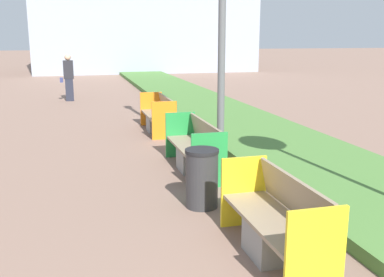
# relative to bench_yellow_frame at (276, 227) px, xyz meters

# --- Properties ---
(planter_grass_strip) EXTENTS (2.80, 120.00, 0.18)m
(planter_grass_strip) POSITION_rel_bench_yellow_frame_xyz_m (2.26, 7.95, -0.27)
(planter_grass_strip) COLOR #4C7A38
(planter_grass_strip) RESTS_ON ground
(bench_yellow_frame) EXTENTS (0.65, 1.89, 0.94)m
(bench_yellow_frame) POSITION_rel_bench_yellow_frame_xyz_m (0.00, 0.00, 0.00)
(bench_yellow_frame) COLOR gray
(bench_yellow_frame) RESTS_ON ground
(bench_green_frame) EXTENTS (0.65, 2.13, 0.94)m
(bench_green_frame) POSITION_rel_bench_yellow_frame_xyz_m (0.00, 3.53, 0.01)
(bench_green_frame) COLOR gray
(bench_green_frame) RESTS_ON ground
(bench_orange_frame) EXTENTS (0.65, 1.95, 0.94)m
(bench_orange_frame) POSITION_rel_bench_yellow_frame_xyz_m (0.00, 7.21, 0.00)
(bench_orange_frame) COLOR gray
(bench_orange_frame) RESTS_ON ground
(litter_bin) EXTENTS (0.50, 0.50, 0.88)m
(litter_bin) POSITION_rel_bench_yellow_frame_xyz_m (-0.39, 1.70, 0.08)
(litter_bin) COLOR #2D2D30
(litter_bin) RESTS_ON ground
(pedestrian_walking) EXTENTS (0.53, 0.24, 1.82)m
(pedestrian_walking) POSITION_rel_bench_yellow_frame_xyz_m (-2.31, 13.87, 0.57)
(pedestrian_walking) COLOR #232633
(pedestrian_walking) RESTS_ON ground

